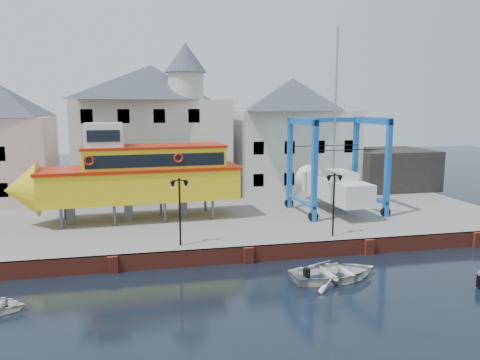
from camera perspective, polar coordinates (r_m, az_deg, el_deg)
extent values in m
plane|color=black|center=(29.03, 1.01, -10.06)|extent=(140.00, 140.00, 0.00)
cube|color=slate|center=(39.26, -2.67, -4.19)|extent=(44.00, 22.00, 1.00)
cube|color=maroon|center=(28.98, 0.96, -9.05)|extent=(44.00, 0.25, 1.00)
cube|color=maroon|center=(28.18, -15.26, -9.92)|extent=(0.60, 0.36, 1.00)
cube|color=maroon|center=(28.82, 1.04, -9.15)|extent=(0.60, 0.36, 1.00)
cube|color=maroon|center=(31.55, 15.46, -7.86)|extent=(0.60, 0.36, 1.00)
cube|color=maroon|center=(35.89, 26.93, -6.47)|extent=(0.60, 0.36, 1.00)
cube|color=#CDA191|center=(46.44, -26.77, 2.24)|extent=(8.00, 7.00, 7.50)
pyramid|color=#393F4A|center=(46.19, -27.23, 8.59)|extent=(8.00, 7.00, 2.80)
cube|color=black|center=(43.28, -27.05, -1.10)|extent=(1.00, 0.08, 1.20)
cube|color=beige|center=(45.38, -10.56, 3.87)|extent=(14.00, 8.00, 9.00)
pyramid|color=#393F4A|center=(45.24, -10.79, 11.59)|extent=(14.00, 8.00, 3.20)
cube|color=black|center=(42.01, -17.79, -0.81)|extent=(1.00, 0.08, 1.20)
cube|color=black|center=(41.82, -13.70, -0.68)|extent=(1.00, 0.08, 1.20)
cube|color=black|center=(41.84, -9.59, -0.54)|extent=(1.00, 0.08, 1.20)
cube|color=black|center=(42.08, -5.51, -0.40)|extent=(1.00, 0.08, 1.20)
cube|color=black|center=(41.62, -17.99, 3.26)|extent=(1.00, 0.08, 1.20)
cube|color=black|center=(41.43, -13.86, 3.41)|extent=(1.00, 0.08, 1.20)
cube|color=black|center=(41.45, -9.70, 3.55)|extent=(1.00, 0.08, 1.20)
cube|color=black|center=(41.68, -5.57, 3.67)|extent=(1.00, 0.08, 1.20)
cube|color=black|center=(41.45, -18.20, 7.38)|extent=(1.00, 0.08, 1.20)
cube|color=black|center=(41.25, -14.02, 7.56)|extent=(1.00, 0.08, 1.20)
cube|color=black|center=(41.27, -9.81, 7.70)|extent=(1.00, 0.08, 1.20)
cube|color=black|center=(41.51, -5.64, 7.79)|extent=(1.00, 0.08, 1.20)
cylinder|color=beige|center=(43.03, -6.61, 11.29)|extent=(3.20, 3.20, 2.40)
cone|color=#393F4A|center=(43.19, -6.67, 14.60)|extent=(3.80, 3.80, 2.60)
cube|color=beige|center=(48.39, 6.28, 3.70)|extent=(12.00, 8.00, 8.00)
pyramid|color=#393F4A|center=(48.18, 6.40, 10.34)|extent=(12.00, 8.00, 3.20)
cube|color=black|center=(43.65, 2.26, -0.02)|extent=(1.00, 0.08, 1.20)
cube|color=black|center=(44.49, 6.00, 0.11)|extent=(1.00, 0.08, 1.20)
cube|color=black|center=(45.51, 9.59, 0.24)|extent=(1.00, 0.08, 1.20)
cube|color=black|center=(46.70, 13.02, 0.35)|extent=(1.00, 0.08, 1.20)
cube|color=black|center=(43.27, 2.28, 3.91)|extent=(1.00, 0.08, 1.20)
cube|color=black|center=(44.12, 6.07, 3.96)|extent=(1.00, 0.08, 1.20)
cube|color=black|center=(45.14, 9.70, 4.00)|extent=(1.00, 0.08, 1.20)
cube|color=black|center=(46.34, 13.15, 4.02)|extent=(1.00, 0.08, 1.20)
cube|color=black|center=(50.90, 17.71, 1.32)|extent=(8.00, 7.00, 4.00)
cylinder|color=black|center=(28.73, -7.34, -4.11)|extent=(0.12, 0.12, 4.00)
cube|color=black|center=(28.33, -7.42, -0.07)|extent=(0.90, 0.06, 0.06)
sphere|color=black|center=(28.32, -7.42, 0.07)|extent=(0.16, 0.16, 0.16)
cone|color=black|center=(28.35, -8.22, -0.63)|extent=(0.32, 0.32, 0.45)
sphere|color=silver|center=(28.38, -8.21, -0.99)|extent=(0.18, 0.18, 0.18)
cone|color=black|center=(28.41, -6.61, -0.58)|extent=(0.32, 0.32, 0.45)
sphere|color=silver|center=(28.44, -6.60, -0.93)|extent=(0.18, 0.18, 0.18)
cylinder|color=black|center=(31.16, 11.33, -3.16)|extent=(0.12, 0.12, 4.00)
cube|color=black|center=(30.80, 11.45, 0.56)|extent=(0.90, 0.06, 0.06)
sphere|color=black|center=(30.79, 11.45, 0.69)|extent=(0.16, 0.16, 0.16)
cone|color=black|center=(30.68, 10.75, 0.04)|extent=(0.32, 0.32, 0.45)
sphere|color=silver|center=(30.71, 10.74, -0.29)|extent=(0.18, 0.18, 0.18)
cone|color=black|center=(31.00, 12.11, 0.09)|extent=(0.32, 0.32, 0.45)
sphere|color=silver|center=(31.03, 12.10, -0.24)|extent=(0.18, 0.18, 0.18)
cylinder|color=#59595E|center=(34.76, -20.96, -4.41)|extent=(0.21, 0.21, 1.53)
cylinder|color=#59595E|center=(37.54, -20.55, -3.41)|extent=(0.21, 0.21, 1.53)
cylinder|color=#59595E|center=(34.58, -15.05, -4.18)|extent=(0.21, 0.21, 1.53)
cylinder|color=#59595E|center=(37.37, -15.09, -3.19)|extent=(0.21, 0.21, 1.53)
cylinder|color=#59595E|center=(34.76, -9.14, -3.91)|extent=(0.21, 0.21, 1.53)
cylinder|color=#59595E|center=(37.54, -9.62, -2.95)|extent=(0.21, 0.21, 1.53)
cylinder|color=#59595E|center=(35.31, -3.35, -3.60)|extent=(0.21, 0.21, 1.53)
cylinder|color=#59595E|center=(38.04, -4.25, -2.68)|extent=(0.21, 0.21, 1.53)
cube|color=#59595E|center=(36.10, -19.94, -3.86)|extent=(0.64, 0.54, 1.53)
cube|color=#59595E|center=(35.99, -13.44, -3.60)|extent=(0.64, 0.54, 1.53)
cube|color=#59595E|center=(36.33, -6.98, -3.29)|extent=(0.64, 0.54, 1.53)
cube|color=yellow|center=(35.67, -11.91, -0.56)|extent=(14.49, 4.67, 2.25)
cone|color=yellow|center=(36.16, -25.11, -1.11)|extent=(2.46, 4.00, 3.88)
cube|color=#B31F06|center=(35.49, -11.98, 1.39)|extent=(14.80, 4.85, 0.22)
cube|color=yellow|center=(35.47, -10.37, 2.60)|extent=(10.39, 4.03, 1.63)
cube|color=black|center=(33.72, -10.10, 2.36)|extent=(9.79, 0.60, 0.92)
cube|color=black|center=(37.22, -10.61, 2.97)|extent=(9.79, 0.60, 0.92)
cube|color=#B31F06|center=(35.38, -10.41, 4.06)|extent=(10.60, 4.14, 0.18)
cube|color=silver|center=(35.19, -16.28, 5.19)|extent=(2.80, 2.80, 1.86)
cube|color=black|center=(33.83, -16.31, 5.18)|extent=(2.23, 0.18, 0.82)
torus|color=#B31F06|center=(33.55, -17.94, 2.29)|extent=(0.72, 0.18, 0.71)
torus|color=#B31F06|center=(33.83, -7.52, 2.70)|extent=(0.72, 0.18, 0.71)
cube|color=#114FAF|center=(34.46, 9.07, 1.02)|extent=(0.39, 0.39, 7.49)
cylinder|color=black|center=(35.08, 8.93, -4.44)|extent=(0.76, 0.31, 0.75)
cube|color=#114FAF|center=(39.00, 6.07, 2.02)|extent=(0.39, 0.39, 7.49)
cylinder|color=black|center=(39.56, 5.99, -2.83)|extent=(0.76, 0.31, 0.75)
cube|color=#114FAF|center=(37.34, 17.56, 1.33)|extent=(0.39, 0.39, 7.49)
cylinder|color=black|center=(37.92, 17.32, -3.72)|extent=(0.76, 0.31, 0.75)
cube|color=#114FAF|center=(41.57, 13.87, 2.24)|extent=(0.39, 0.39, 7.49)
cylinder|color=black|center=(42.09, 13.69, -2.31)|extent=(0.76, 0.31, 0.75)
cube|color=#114FAF|center=(36.42, 7.59, 7.11)|extent=(0.66, 5.36, 0.52)
cube|color=#114FAF|center=(37.16, 7.39, -2.54)|extent=(0.54, 5.36, 0.22)
cube|color=#114FAF|center=(39.16, 15.84, 6.98)|extent=(0.66, 5.36, 0.52)
cube|color=#114FAF|center=(39.85, 15.45, -2.01)|extent=(0.54, 5.36, 0.22)
cube|color=#114FAF|center=(39.92, 10.24, 7.21)|extent=(6.43, 0.71, 0.37)
cube|color=silver|center=(38.25, 11.60, -1.01)|extent=(2.88, 8.14, 1.71)
cone|color=silver|center=(42.49, 8.72, 0.07)|extent=(2.55, 1.84, 2.46)
cube|color=#59595E|center=(38.48, 11.55, -2.82)|extent=(0.36, 1.94, 0.75)
cube|color=silver|center=(37.59, 12.03, 0.62)|extent=(1.88, 3.30, 0.64)
cylinder|color=#99999E|center=(38.15, 11.57, 9.14)|extent=(0.17, 0.17, 11.77)
cube|color=black|center=(36.12, 13.15, 3.60)|extent=(5.82, 0.43, 0.05)
cube|color=black|center=(39.54, 10.50, 4.15)|extent=(5.82, 0.43, 0.05)
imported|color=silver|center=(26.96, 11.36, -11.78)|extent=(5.24, 3.91, 1.04)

